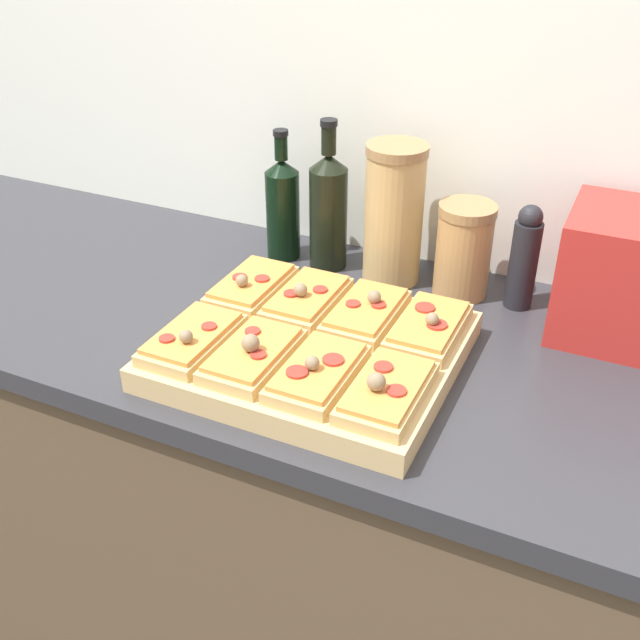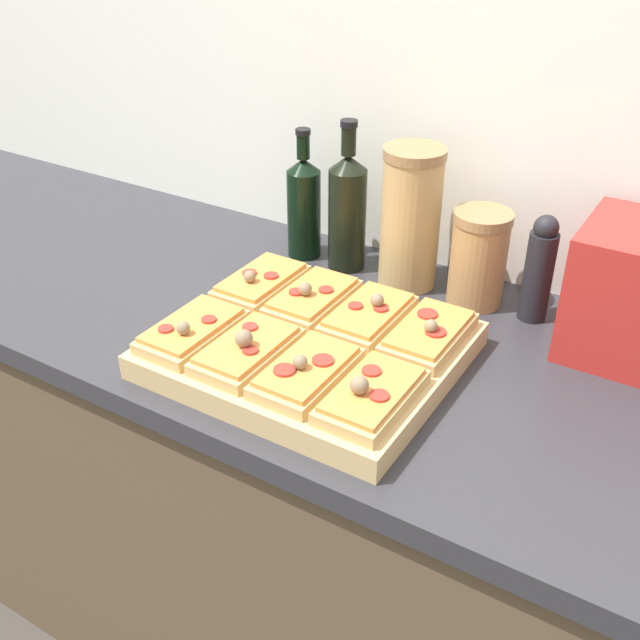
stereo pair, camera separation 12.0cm
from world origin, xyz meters
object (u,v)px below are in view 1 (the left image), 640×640
at_px(grain_jar_tall, 394,214).
at_px(pepper_mill, 524,258).
at_px(cutting_board, 312,350).
at_px(olive_oil_bottle, 283,207).
at_px(grain_jar_short, 464,250).
at_px(wine_bottle, 328,209).

relative_size(grain_jar_tall, pepper_mill, 1.36).
bearing_deg(cutting_board, pepper_mill, 50.80).
bearing_deg(olive_oil_bottle, cutting_board, -55.91).
distance_m(cutting_board, grain_jar_short, 0.36).
distance_m(grain_jar_tall, pepper_mill, 0.25).
bearing_deg(wine_bottle, grain_jar_tall, 0.00).
bearing_deg(olive_oil_bottle, grain_jar_short, 0.00).
relative_size(grain_jar_tall, grain_jar_short, 1.51).
bearing_deg(pepper_mill, grain_jar_short, 180.00).
height_order(grain_jar_short, pepper_mill, pepper_mill).
relative_size(cutting_board, olive_oil_bottle, 1.72).
relative_size(cutting_board, grain_jar_short, 2.56).
xyz_separation_m(olive_oil_bottle, grain_jar_tall, (0.23, -0.00, 0.03)).
relative_size(cutting_board, grain_jar_tall, 1.69).
relative_size(olive_oil_bottle, grain_jar_tall, 0.99).
bearing_deg(grain_jar_tall, wine_bottle, 180.00).
height_order(olive_oil_bottle, pepper_mill, olive_oil_bottle).
bearing_deg(grain_jar_tall, olive_oil_bottle, 180.00).
bearing_deg(pepper_mill, grain_jar_tall, 180.00).
xyz_separation_m(olive_oil_bottle, pepper_mill, (0.48, -0.00, -0.01)).
distance_m(wine_bottle, pepper_mill, 0.38).
xyz_separation_m(olive_oil_bottle, wine_bottle, (0.10, -0.00, 0.01)).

